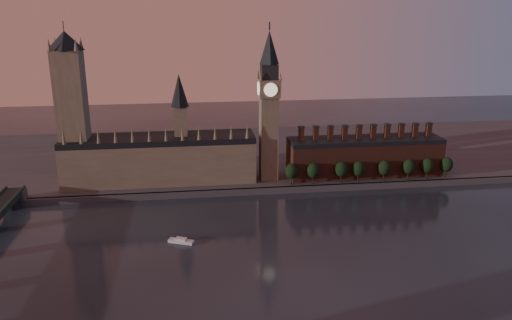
{
  "coord_description": "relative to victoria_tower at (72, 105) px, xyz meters",
  "views": [
    {
      "loc": [
        -43.6,
        -221.06,
        117.44
      ],
      "look_at": [
        -6.3,
        55.0,
        34.42
      ],
      "focal_mm": 35.0,
      "sensor_mm": 36.0,
      "label": 1
    }
  ],
  "objects": [
    {
      "name": "embankment_tree_5",
      "position": [
        226.86,
        -20.82,
        -45.62
      ],
      "size": [
        8.6,
        8.6,
        14.88
      ],
      "color": "black",
      "rests_on": "north_bank"
    },
    {
      "name": "ground",
      "position": [
        120.0,
        -115.0,
        -59.09
      ],
      "size": [
        900.0,
        900.0,
        0.0
      ],
      "primitive_type": "plane",
      "color": "black",
      "rests_on": "ground"
    },
    {
      "name": "palace_of_westminster",
      "position": [
        55.59,
        -0.09,
        -37.46
      ],
      "size": [
        130.0,
        30.3,
        74.0
      ],
      "color": "#7F705A",
      "rests_on": "north_bank"
    },
    {
      "name": "embankment_tree_3",
      "position": [
        190.39,
        -20.93,
        -45.62
      ],
      "size": [
        8.6,
        8.6,
        14.88
      ],
      "color": "black",
      "rests_on": "north_bank"
    },
    {
      "name": "embankment_tree_2",
      "position": [
        178.33,
        -20.62,
        -45.62
      ],
      "size": [
        8.6,
        8.6,
        14.88
      ],
      "color": "black",
      "rests_on": "north_bank"
    },
    {
      "name": "big_ben",
      "position": [
        130.0,
        -5.0,
        -2.26
      ],
      "size": [
        15.0,
        15.0,
        107.0
      ],
      "color": "#7F705A",
      "rests_on": "north_bank"
    },
    {
      "name": "victoria_tower",
      "position": [
        0.0,
        0.0,
        0.0
      ],
      "size": [
        24.0,
        24.0,
        108.0
      ],
      "color": "#7F705A",
      "rests_on": "north_bank"
    },
    {
      "name": "north_bank",
      "position": [
        120.0,
        63.04,
        -57.09
      ],
      "size": [
        900.0,
        182.0,
        4.0
      ],
      "color": "#4B4C50",
      "rests_on": "ground"
    },
    {
      "name": "embankment_tree_6",
      "position": [
        240.89,
        -20.36,
        -45.62
      ],
      "size": [
        8.6,
        8.6,
        14.88
      ],
      "color": "black",
      "rests_on": "north_bank"
    },
    {
      "name": "embankment_tree_4",
      "position": [
        208.9,
        -21.2,
        -45.62
      ],
      "size": [
        8.6,
        8.6,
        14.88
      ],
      "color": "black",
      "rests_on": "north_bank"
    },
    {
      "name": "chimney_block",
      "position": [
        200.0,
        -5.0,
        -41.27
      ],
      "size": [
        110.0,
        25.0,
        37.0
      ],
      "color": "brown",
      "rests_on": "north_bank"
    },
    {
      "name": "embankment_tree_0",
      "position": [
        143.47,
        -19.93,
        -45.62
      ],
      "size": [
        8.6,
        8.6,
        14.88
      ],
      "color": "black",
      "rests_on": "north_bank"
    },
    {
      "name": "river_boat",
      "position": [
        69.29,
        -92.32,
        -58.05
      ],
      "size": [
        14.04,
        8.8,
        2.72
      ],
      "rotation": [
        0.0,
        0.0,
        -0.39
      ],
      "color": "silver",
      "rests_on": "ground"
    },
    {
      "name": "embankment_tree_7",
      "position": [
        255.62,
        -19.81,
        -45.62
      ],
      "size": [
        8.6,
        8.6,
        14.88
      ],
      "color": "black",
      "rests_on": "north_bank"
    },
    {
      "name": "embankment_tree_1",
      "position": [
        158.39,
        -20.85,
        -45.62
      ],
      "size": [
        8.6,
        8.6,
        14.88
      ],
      "color": "black",
      "rests_on": "north_bank"
    }
  ]
}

